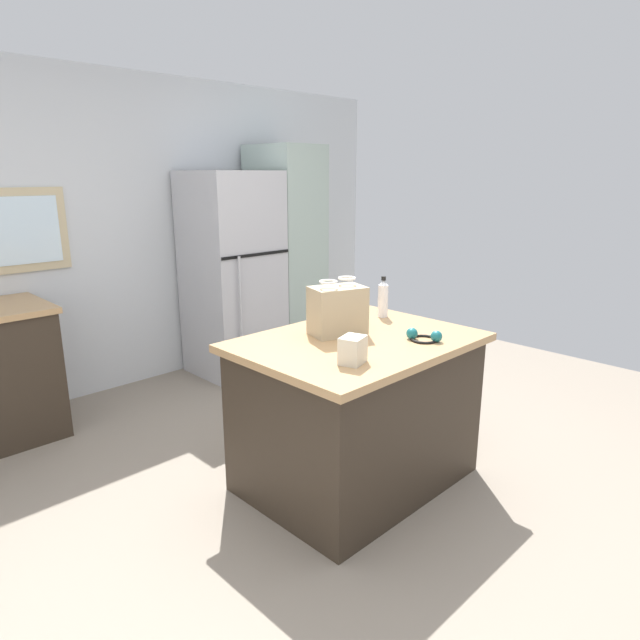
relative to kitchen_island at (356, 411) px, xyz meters
The scene contains 9 objects.
ground 0.50m from the kitchen_island, 140.49° to the right, with size 6.82×6.82×0.00m, color gray.
back_wall 2.60m from the kitchen_island, 94.59° to the left, with size 5.68×0.13×2.55m.
kitchen_island is the anchor object (origin of this frame).
refrigerator 2.18m from the kitchen_island, 72.97° to the left, with size 0.71×0.72×1.79m.
tall_cabinet 2.46m from the kitchen_island, 58.39° to the left, with size 0.51×0.65×2.02m.
shopping_bag 0.59m from the kitchen_island, 95.48° to the left, with size 0.35×0.28×0.32m.
small_box 0.65m from the kitchen_island, 141.98° to the right, with size 0.13×0.10×0.13m, color beige.
bottle 0.76m from the kitchen_island, 24.05° to the left, with size 0.07×0.07×0.26m.
ear_defenders 0.58m from the kitchen_island, 50.02° to the right, with size 0.19×0.19×0.06m.
Camera 1 is at (-2.01, -1.78, 1.76)m, focal length 30.83 mm.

